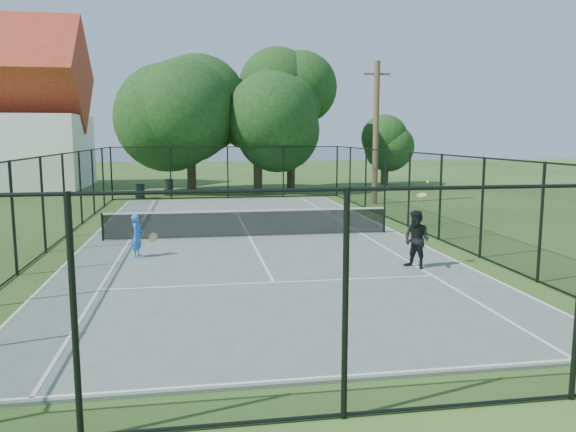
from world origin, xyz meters
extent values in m
plane|color=#274C1A|center=(0.00, 0.00, 0.00)|extent=(120.00, 120.00, 0.00)
cube|color=slate|center=(0.00, 0.00, 0.03)|extent=(11.00, 24.00, 0.06)
cylinder|color=black|center=(-5.00, 0.00, 0.53)|extent=(0.08, 0.08, 0.95)
cylinder|color=black|center=(5.00, 0.00, 0.53)|extent=(0.08, 0.08, 0.95)
cube|color=black|center=(0.00, 0.00, 0.53)|extent=(10.00, 0.03, 0.88)
cube|color=white|center=(0.00, 0.00, 0.98)|extent=(10.00, 0.05, 0.06)
cylinder|color=#332114|center=(-2.10, 16.74, 1.90)|extent=(0.56, 0.56, 3.80)
sphere|color=black|center=(-2.10, 16.74, 5.52)|extent=(6.86, 6.86, 6.86)
cylinder|color=#332114|center=(2.03, 15.54, 1.61)|extent=(0.56, 0.56, 3.21)
sphere|color=black|center=(2.03, 15.54, 4.65)|extent=(5.76, 5.76, 5.76)
cylinder|color=#332114|center=(4.58, 18.13, 1.95)|extent=(0.56, 0.56, 3.90)
sphere|color=black|center=(4.58, 18.13, 5.44)|extent=(6.19, 6.19, 6.19)
cylinder|color=#332114|center=(11.96, 20.19, 1.11)|extent=(0.56, 0.56, 2.22)
sphere|color=black|center=(11.96, 20.19, 3.19)|extent=(3.88, 3.88, 3.88)
cylinder|color=black|center=(-5.04, 13.64, 0.41)|extent=(0.54, 0.54, 0.82)
cylinder|color=black|center=(-5.04, 13.64, 0.84)|extent=(0.58, 0.58, 0.05)
cylinder|color=black|center=(-3.48, 15.04, 0.47)|extent=(0.54, 0.54, 0.95)
cylinder|color=black|center=(-3.48, 15.04, 0.97)|extent=(0.58, 0.58, 0.05)
cylinder|color=#4C3823|center=(7.55, 9.00, 3.72)|extent=(0.30, 0.30, 7.43)
cube|color=#4C3823|center=(7.55, 9.00, 6.76)|extent=(1.40, 0.10, 0.10)
imported|color=#1C72F4|center=(-3.57, -2.85, 0.69)|extent=(0.40, 0.52, 1.27)
torus|color=gold|center=(-3.12, -2.70, 0.61)|extent=(0.27, 0.18, 0.29)
cylinder|color=silver|center=(-3.12, -2.70, 0.61)|extent=(0.23, 0.15, 0.25)
imported|color=black|center=(4.00, -5.54, 0.85)|extent=(0.92, 0.97, 1.57)
torus|color=gold|center=(4.25, -5.19, 2.01)|extent=(0.30, 0.28, 0.14)
cylinder|color=silver|center=(4.25, -5.19, 2.01)|extent=(0.26, 0.24, 0.11)
sphere|color=#CCE526|center=(4.39, -5.22, 2.37)|extent=(0.07, 0.07, 0.07)
camera|label=1|loc=(-1.81, -19.60, 3.62)|focal=35.00mm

